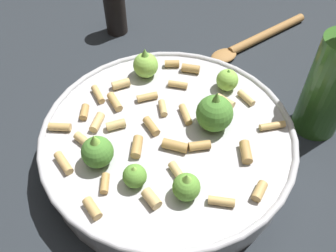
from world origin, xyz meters
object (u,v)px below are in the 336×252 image
at_px(olive_oil_bottle, 332,84).
at_px(pepper_shaker, 115,10).
at_px(cooking_pan, 168,140).
at_px(wooden_spoon, 254,40).

bearing_deg(olive_oil_bottle, pepper_shaker, -76.67).
bearing_deg(cooking_pan, olive_oil_bottle, 155.60).
bearing_deg(cooking_pan, wooden_spoon, -160.64).
distance_m(olive_oil_bottle, wooden_spoon, 0.23).
bearing_deg(wooden_spoon, cooking_pan, 19.36).
bearing_deg(pepper_shaker, olive_oil_bottle, 103.33).
xyz_separation_m(pepper_shaker, olive_oil_bottle, (-0.09, 0.39, 0.04)).
bearing_deg(olive_oil_bottle, wooden_spoon, -113.53).
relative_size(cooking_pan, wooden_spoon, 1.41).
height_order(olive_oil_bottle, wooden_spoon, olive_oil_bottle).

